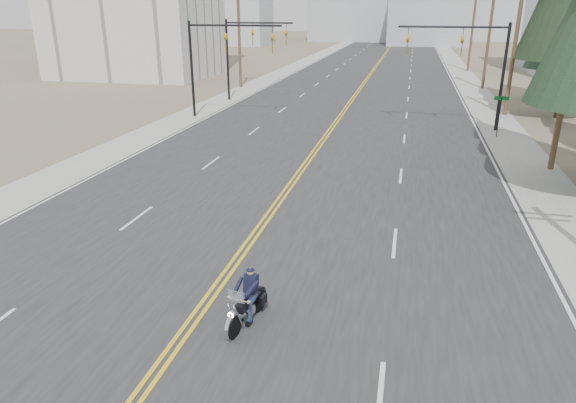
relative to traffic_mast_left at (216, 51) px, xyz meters
The scene contains 17 objects.
road 39.36m from the traffic_mast_left, 76.71° to the left, with size 20.00×200.00×0.01m, color #303033.
sidewalk_left 38.40m from the traffic_mast_left, 93.80° to the left, with size 3.00×200.00×0.01m, color #A5A5A0.
sidewalk_right 43.45m from the traffic_mast_left, 61.68° to the left, with size 3.00×200.00×0.01m, color #A5A5A0.
traffic_mast_left is the anchor object (origin of this frame).
traffic_mast_right 17.95m from the traffic_mast_left, ahead, with size 7.10×0.26×7.00m.
traffic_mast_far 8.01m from the traffic_mast_left, 92.40° to the left, with size 6.10×0.26×7.00m.
street_sign 20.12m from the traffic_mast_left, ahead, with size 0.90×0.06×2.62m.
utility_pole_b 23.31m from the traffic_mast_left, 22.74° to the right, with size 2.20×0.30×11.50m.
utility_pole_c 22.31m from the traffic_mast_left, 15.61° to the left, with size 2.20×0.30×11.00m.
utility_pole_d 30.06m from the traffic_mast_left, 44.36° to the left, with size 2.20×0.30×11.50m.
utility_pole_e 43.66m from the traffic_mast_left, 60.53° to the left, with size 2.20×0.30×11.00m.
utility_pole_left 16.39m from the traffic_mast_left, 102.42° to the left, with size 2.20×0.30×10.50m.
haze_bldg_b 94.56m from the traffic_mast_left, 79.66° to the left, with size 18.00×14.00×14.00m, color #ADB2B7.
haze_bldg_e 122.80m from the traffic_mast_left, 73.94° to the left, with size 14.00×14.00×12.00m, color #B7BCC6.
haze_bldg_f 106.28m from the traffic_mast_left, 112.71° to the left, with size 12.00×12.00×16.00m, color #ADB2B7.
motorcyclist 28.24m from the traffic_mast_left, 68.16° to the right, with size 0.83×1.94×1.51m, color black, non-canonical shape.
conifer_far 30.02m from the traffic_mast_left, 27.49° to the left, with size 5.45×5.45×14.60m.
Camera 1 is at (5.09, -4.87, 7.72)m, focal length 32.00 mm.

